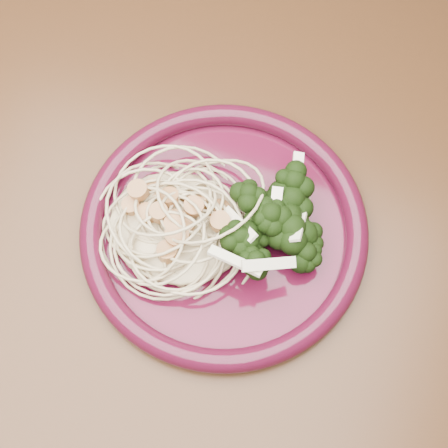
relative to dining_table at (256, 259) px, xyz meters
name	(u,v)px	position (x,y,z in m)	size (l,w,h in m)	color
dining_table	(256,259)	(0.00, 0.00, 0.00)	(1.20, 0.80, 0.75)	#472814
dinner_plate	(224,229)	(-0.03, -0.02, 0.11)	(0.33, 0.33, 0.02)	#450B20
spaghetti_pile	(176,223)	(-0.07, -0.04, 0.12)	(0.13, 0.11, 0.03)	#C9B98F
scallop_cluster	(173,208)	(-0.07, -0.04, 0.15)	(0.11, 0.11, 0.04)	tan
broccoli_pile	(284,222)	(0.02, 0.00, 0.13)	(0.08, 0.13, 0.05)	black
onion_garnish	(287,208)	(0.02, 0.00, 0.16)	(0.06, 0.08, 0.05)	white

